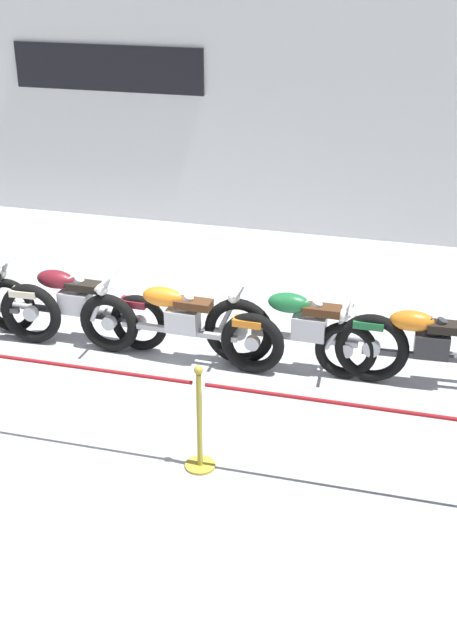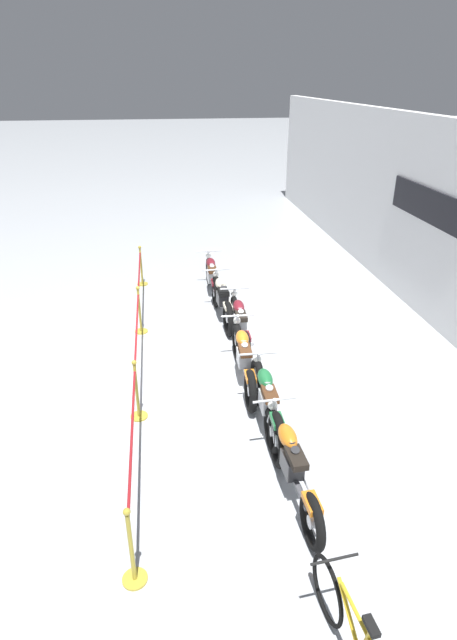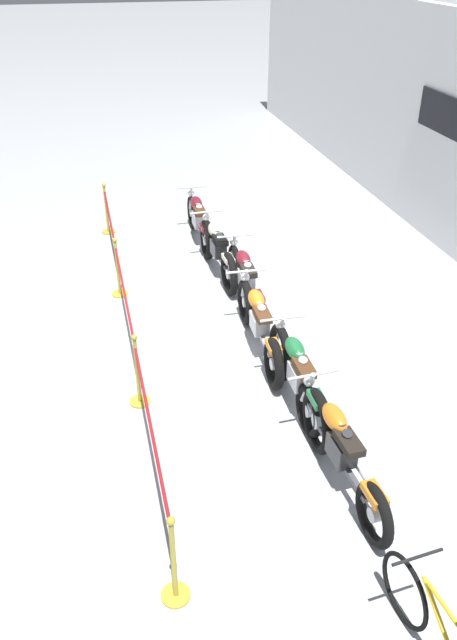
{
  "view_description": "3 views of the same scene",
  "coord_description": "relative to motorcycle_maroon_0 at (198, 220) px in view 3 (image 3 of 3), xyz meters",
  "views": [
    {
      "loc": [
        3.2,
        -6.98,
        4.46
      ],
      "look_at": [
        1.21,
        0.51,
        0.61
      ],
      "focal_mm": 45.0,
      "sensor_mm": 36.0,
      "label": 1
    },
    {
      "loc": [
        8.07,
        -0.79,
        4.93
      ],
      "look_at": [
        -0.65,
        0.47,
        0.61
      ],
      "focal_mm": 28.0,
      "sensor_mm": 36.0,
      "label": 2
    },
    {
      "loc": [
        7.94,
        -1.64,
        5.2
      ],
      "look_at": [
        0.41,
        0.15,
        0.47
      ],
      "focal_mm": 35.0,
      "sensor_mm": 36.0,
      "label": 3
    }
  ],
  "objects": [
    {
      "name": "motorcycle_maroon_2",
      "position": [
        2.67,
        0.26,
        -0.0
      ],
      "size": [
        2.36,
        0.62,
        0.92
      ],
      "color": "black",
      "rests_on": "ground"
    },
    {
      "name": "motorcycle_orange_5",
      "position": [
        6.72,
        0.25,
        -0.01
      ],
      "size": [
        2.34,
        0.62,
        0.91
      ],
      "color": "black",
      "rests_on": "ground"
    },
    {
      "name": "stanchion_far_left",
      "position": [
        2.09,
        -1.73,
        0.25
      ],
      "size": [
        8.72,
        0.28,
        1.05
      ],
      "color": "gold",
      "rests_on": "ground"
    },
    {
      "name": "motorcycle_cream_1",
      "position": [
        1.48,
        0.06,
        0.0
      ],
      "size": [
        2.24,
        0.62,
        0.95
      ],
      "color": "black",
      "rests_on": "ground"
    },
    {
      "name": "motorcycle_maroon_0",
      "position": [
        0.0,
        0.0,
        0.0
      ],
      "size": [
        2.16,
        0.62,
        0.92
      ],
      "color": "black",
      "rests_on": "ground"
    },
    {
      "name": "stanchion_mid_right",
      "position": [
        4.84,
        -1.73,
        -0.11
      ],
      "size": [
        0.28,
        0.28,
        1.05
      ],
      "color": "gold",
      "rests_on": "ground"
    },
    {
      "name": "stanchion_mid_left",
      "position": [
        1.84,
        -1.73,
        -0.11
      ],
      "size": [
        0.28,
        0.28,
        1.05
      ],
      "color": "gold",
      "rests_on": "ground"
    },
    {
      "name": "motorcycle_orange_3",
      "position": [
        4.03,
        0.1,
        -0.01
      ],
      "size": [
        2.42,
        0.62,
        0.94
      ],
      "color": "black",
      "rests_on": "ground"
    },
    {
      "name": "motorcycle_green_4",
      "position": [
        5.43,
        0.22,
        0.02
      ],
      "size": [
        2.25,
        0.62,
        0.97
      ],
      "color": "black",
      "rests_on": "ground"
    },
    {
      "name": "stanchion_far_right",
      "position": [
        7.75,
        -1.73,
        -0.11
      ],
      "size": [
        0.28,
        0.28,
        1.05
      ],
      "color": "gold",
      "rests_on": "ground"
    },
    {
      "name": "ground_plane",
      "position": [
        3.42,
        -0.45,
        -0.46
      ],
      "size": [
        120.0,
        120.0,
        0.0
      ],
      "primitive_type": "plane",
      "color": "#B2B7BC"
    }
  ]
}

